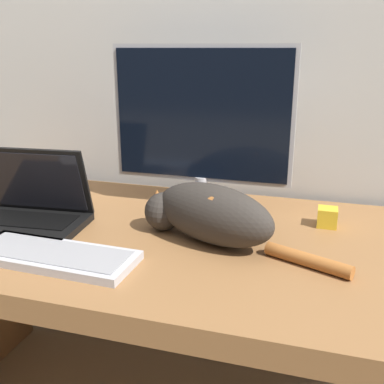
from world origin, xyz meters
TOP-DOWN VIEW (x-y plane):
  - wall_back at (0.00, 0.85)m, footprint 6.40×0.06m
  - desk at (0.00, 0.39)m, footprint 1.48×0.79m
  - monitor at (0.11, 0.62)m, footprint 0.55×0.22m
  - laptop at (-0.30, 0.34)m, footprint 0.33×0.23m
  - external_keyboard at (-0.12, 0.17)m, footprint 0.41×0.16m
  - cat at (0.20, 0.38)m, footprint 0.54×0.26m
  - small_toy at (0.49, 0.57)m, footprint 0.05×0.05m

SIDE VIEW (x-z plane):
  - desk at x=0.00m, z-range 0.21..0.91m
  - external_keyboard at x=-0.12m, z-range 0.70..0.72m
  - small_toy at x=0.49m, z-range 0.70..0.76m
  - laptop at x=-0.30m, z-range 0.64..0.86m
  - cat at x=0.20m, z-range 0.70..0.86m
  - monitor at x=0.11m, z-range 0.70..1.19m
  - wall_back at x=0.00m, z-range 0.00..2.60m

